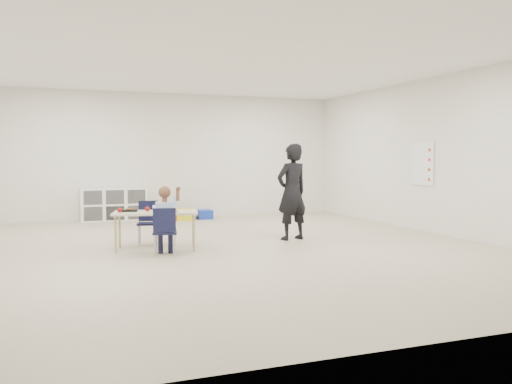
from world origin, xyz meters
name	(u,v)px	position (x,y,z in m)	size (l,w,h in m)	color
room	(227,155)	(0.00, 0.00, 1.40)	(9.00, 9.02, 2.80)	#BEAE92
table	(156,230)	(-1.01, 0.28, 0.29)	(1.33, 0.87, 0.56)	beige
chair_near	(165,231)	(-0.98, -0.26, 0.34)	(0.33, 0.31, 0.68)	black
chair_far	(148,223)	(-1.04, 0.83, 0.34)	(0.33, 0.31, 0.68)	black
child	(165,217)	(-0.98, -0.26, 0.53)	(0.45, 0.45, 1.06)	#B0CFEE
lunch_tray_near	(163,210)	(-0.90, 0.31, 0.58)	(0.22, 0.16, 0.03)	black
lunch_tray_far	(130,211)	(-1.36, 0.43, 0.58)	(0.22, 0.16, 0.03)	black
milk_carton	(157,209)	(-1.01, 0.15, 0.61)	(0.07, 0.07, 0.10)	white
bread_roll	(174,210)	(-0.77, 0.11, 0.60)	(0.09, 0.09, 0.07)	tan
apple_near	(147,209)	(-1.12, 0.37, 0.60)	(0.07, 0.07, 0.07)	maroon
apple_far	(120,210)	(-1.52, 0.35, 0.60)	(0.07, 0.07, 0.07)	maroon
cubby_shelf	(114,204)	(-1.20, 4.28, 0.35)	(1.40, 0.40, 0.70)	white
rules_poster	(423,163)	(3.98, 0.60, 1.25)	(0.02, 0.60, 0.80)	white
adult	(292,192)	(1.27, 0.45, 0.79)	(0.58, 0.38, 1.59)	black
bin_red	(171,215)	(-0.04, 3.94, 0.11)	(0.34, 0.44, 0.22)	red
bin_yellow	(186,214)	(0.28, 3.91, 0.12)	(0.38, 0.48, 0.24)	gold
bin_blue	(204,214)	(0.72, 3.94, 0.10)	(0.32, 0.41, 0.20)	#1633AB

